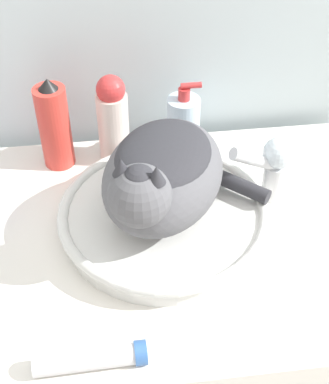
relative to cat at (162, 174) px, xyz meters
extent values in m
cube|color=white|center=(-0.03, 0.00, -0.57)|extent=(0.93, 0.60, 0.86)
cylinder|color=silver|center=(0.00, 0.01, -0.12)|extent=(0.36, 0.36, 0.04)
torus|color=silver|center=(0.00, 0.01, -0.10)|extent=(0.38, 0.38, 0.02)
ellipsoid|color=#56565B|center=(0.00, 0.01, -0.01)|extent=(0.30, 0.33, 0.15)
ellipsoid|color=#2D2D33|center=(0.00, 0.01, 0.03)|extent=(0.23, 0.25, 0.07)
sphere|color=#56565B|center=(-0.04, -0.09, 0.03)|extent=(0.10, 0.10, 0.10)
sphere|color=#2D2D33|center=(-0.04, -0.09, 0.06)|extent=(0.05, 0.05, 0.05)
cone|color=#2D2D33|center=(-0.07, -0.07, 0.08)|extent=(0.03, 0.03, 0.03)
cone|color=#2D2D33|center=(-0.02, -0.10, 0.08)|extent=(0.03, 0.03, 0.03)
cylinder|color=#2D2D33|center=(0.12, 0.05, -0.07)|extent=(0.15, 0.14, 0.03)
cylinder|color=silver|center=(0.23, 0.07, -0.10)|extent=(0.04, 0.04, 0.08)
cylinder|color=silver|center=(0.18, 0.05, -0.03)|extent=(0.11, 0.05, 0.08)
sphere|color=silver|center=(0.23, 0.07, -0.03)|extent=(0.06, 0.06, 0.06)
cylinder|color=silver|center=(-0.07, 0.23, -0.06)|extent=(0.06, 0.06, 0.15)
sphere|color=red|center=(-0.07, 0.23, 0.03)|extent=(0.06, 0.06, 0.06)
cylinder|color=#DB3D33|center=(-0.19, 0.23, -0.05)|extent=(0.06, 0.06, 0.18)
cone|color=black|center=(-0.19, 0.23, 0.05)|extent=(0.04, 0.04, 0.02)
cylinder|color=silver|center=(0.07, 0.23, -0.07)|extent=(0.07, 0.07, 0.13)
cylinder|color=red|center=(0.07, 0.23, 0.01)|extent=(0.02, 0.02, 0.02)
cylinder|color=red|center=(0.09, 0.23, 0.03)|extent=(0.04, 0.01, 0.01)
cylinder|color=silver|center=(-0.15, -0.26, -0.12)|extent=(0.15, 0.04, 0.03)
cylinder|color=#3866AD|center=(-0.06, -0.26, -0.12)|extent=(0.02, 0.04, 0.04)
camera|label=1|loc=(-0.08, -0.68, 0.58)|focal=50.00mm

